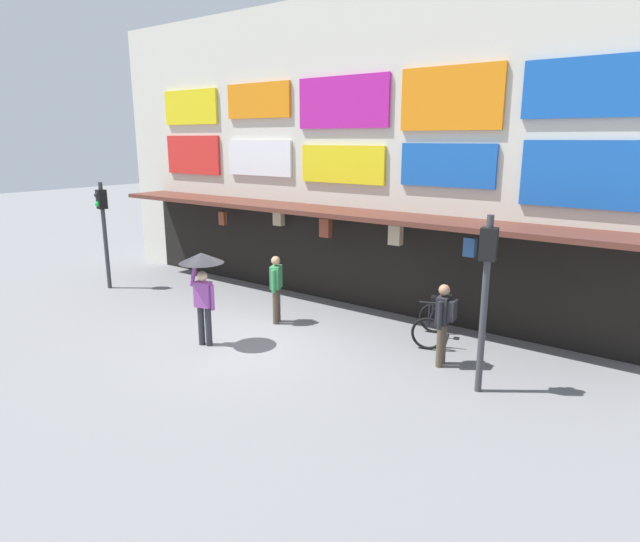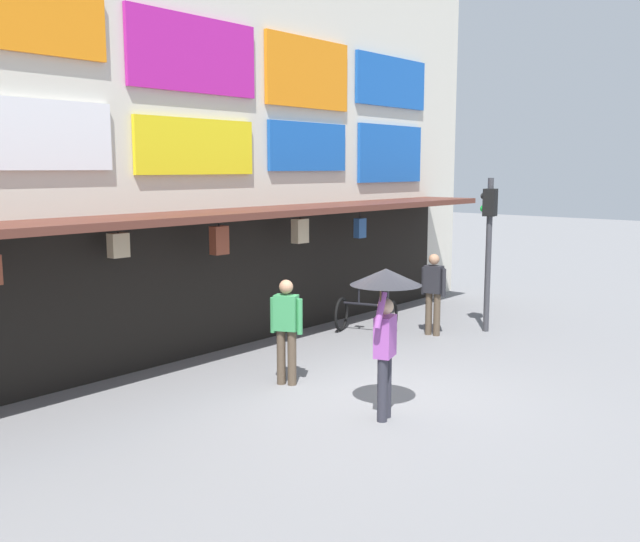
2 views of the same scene
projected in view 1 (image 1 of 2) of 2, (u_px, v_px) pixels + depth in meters
The scene contains 8 objects.
ground_plane at pixel (239, 343), 12.14m from camera, with size 80.00×80.00×0.00m, color slate.
shopfront at pixel (355, 156), 14.74m from camera, with size 18.00×2.60×8.00m.
traffic_light_near at pixel (103, 218), 16.12m from camera, with size 0.32×0.35×3.20m.
traffic_light_far at pixel (486, 276), 9.35m from camera, with size 0.32×0.35×3.20m.
bicycle_parked at pixel (431, 324), 12.19m from camera, with size 1.04×1.33×1.05m.
pedestrian_in_green at pixel (276, 286), 13.28m from camera, with size 0.35×0.49×1.68m.
pedestrian_with_umbrella at pixel (202, 273), 11.65m from camera, with size 0.96×0.96×2.08m.
pedestrian_in_red at pixel (444, 319), 10.72m from camera, with size 0.39×0.53×1.68m.
Camera 1 is at (8.30, -8.04, 4.44)m, focal length 30.59 mm.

